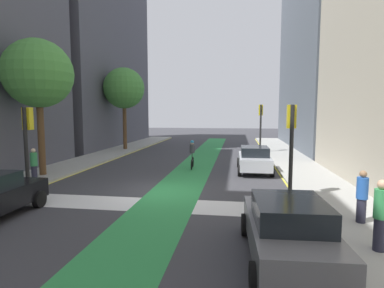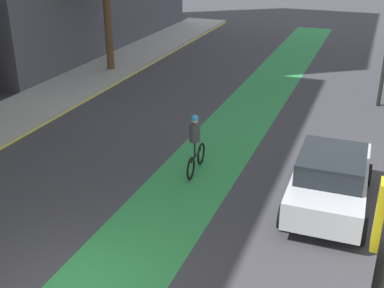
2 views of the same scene
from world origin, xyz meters
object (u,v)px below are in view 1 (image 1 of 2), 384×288
(street_tree_near, at_px, (38,74))
(cyclist_in_lane, at_px, (192,154))
(pedestrian_sidewalk_right_a, at_px, (381,215))
(pedestrian_sidewalk_right_b, at_px, (362,196))
(traffic_signal_near_left, at_px, (27,134))
(pedestrian_sidewalk_left_a, at_px, (34,164))
(street_tree_far, at_px, (124,89))
(car_grey_right_near, at_px, (288,230))
(traffic_signal_near_right, at_px, (291,134))
(car_silver_right_far, at_px, (254,159))
(traffic_signal_far_right, at_px, (261,119))

(street_tree_near, bearing_deg, cyclist_in_lane, 25.86)
(pedestrian_sidewalk_right_a, height_order, street_tree_near, street_tree_near)
(cyclist_in_lane, xyz_separation_m, pedestrian_sidewalk_right_b, (6.76, -9.29, 0.02))
(traffic_signal_near_left, height_order, pedestrian_sidewalk_left_a, traffic_signal_near_left)
(cyclist_in_lane, relative_size, street_tree_far, 0.24)
(car_grey_right_near, distance_m, pedestrian_sidewalk_right_b, 3.79)
(traffic_signal_near_right, xyz_separation_m, car_silver_right_far, (-1.11, 6.03, -1.96))
(pedestrian_sidewalk_right_a, relative_size, pedestrian_sidewalk_right_b, 1.09)
(car_silver_right_far, relative_size, street_tree_near, 0.57)
(car_silver_right_far, bearing_deg, traffic_signal_near_right, -79.53)
(traffic_signal_far_right, bearing_deg, car_grey_right_near, -92.22)
(traffic_signal_far_right, height_order, street_tree_far, street_tree_far)
(traffic_signal_near_left, height_order, street_tree_far, street_tree_far)
(street_tree_far, bearing_deg, traffic_signal_near_right, -49.99)
(car_silver_right_far, bearing_deg, cyclist_in_lane, 172.43)
(cyclist_in_lane, distance_m, pedestrian_sidewalk_right_b, 11.49)
(traffic_signal_near_right, distance_m, car_silver_right_far, 6.44)
(traffic_signal_near_right, distance_m, car_grey_right_near, 5.85)
(traffic_signal_far_right, height_order, street_tree_near, street_tree_near)
(street_tree_near, bearing_deg, pedestrian_sidewalk_right_a, -27.71)
(traffic_signal_near_right, xyz_separation_m, street_tree_far, (-12.88, 15.35, 3.15))
(cyclist_in_lane, distance_m, street_tree_far, 12.79)
(pedestrian_sidewalk_left_a, xyz_separation_m, street_tree_far, (-0.51, 14.13, 4.92))
(pedestrian_sidewalk_left_a, distance_m, pedestrian_sidewalk_right_b, 14.66)
(traffic_signal_near_right, xyz_separation_m, cyclist_in_lane, (-5.02, 6.55, -1.79))
(traffic_signal_near_left, xyz_separation_m, car_silver_right_far, (9.88, 7.03, -1.90))
(car_grey_right_near, height_order, pedestrian_sidewalk_left_a, pedestrian_sidewalk_left_a)
(pedestrian_sidewalk_right_a, bearing_deg, street_tree_near, 152.29)
(car_grey_right_near, xyz_separation_m, cyclist_in_lane, (-4.10, 11.98, 0.17))
(car_grey_right_near, distance_m, pedestrian_sidewalk_right_a, 2.42)
(traffic_signal_far_right, bearing_deg, pedestrian_sidewalk_left_a, -131.83)
(traffic_signal_near_left, xyz_separation_m, cyclist_in_lane, (5.97, 7.55, -1.73))
(traffic_signal_near_right, distance_m, cyclist_in_lane, 8.45)
(pedestrian_sidewalk_left_a, xyz_separation_m, street_tree_near, (-0.56, 1.50, 4.70))
(cyclist_in_lane, distance_m, pedestrian_sidewalk_left_a, 9.09)
(street_tree_near, bearing_deg, street_tree_far, 89.75)
(street_tree_near, bearing_deg, pedestrian_sidewalk_left_a, -69.50)
(car_grey_right_near, bearing_deg, traffic_signal_far_right, 87.78)
(traffic_signal_near_right, relative_size, traffic_signal_far_right, 0.91)
(traffic_signal_near_right, relative_size, car_silver_right_far, 0.93)
(traffic_signal_far_right, xyz_separation_m, car_silver_right_far, (-0.98, -8.85, -2.23))
(traffic_signal_near_right, relative_size, cyclist_in_lane, 2.11)
(car_grey_right_near, bearing_deg, pedestrian_sidewalk_right_b, 45.28)
(traffic_signal_near_right, relative_size, pedestrian_sidewalk_left_a, 2.36)
(traffic_signal_near_right, height_order, car_silver_right_far, traffic_signal_near_right)
(pedestrian_sidewalk_right_a, bearing_deg, traffic_signal_near_left, 162.90)
(pedestrian_sidewalk_left_a, bearing_deg, car_silver_right_far, 23.17)
(street_tree_far, bearing_deg, cyclist_in_lane, -48.22)
(traffic_signal_far_right, height_order, pedestrian_sidewalk_right_b, traffic_signal_far_right)
(car_silver_right_far, distance_m, pedestrian_sidewalk_right_b, 9.23)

